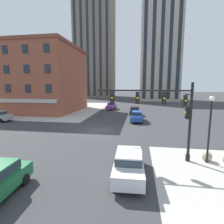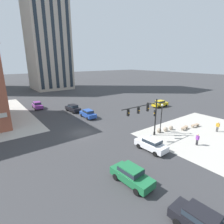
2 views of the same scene
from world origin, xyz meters
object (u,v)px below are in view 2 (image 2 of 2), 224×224
Objects in this scene: traffic_signal_main at (148,113)px; bollard_sphere_curb_c at (171,128)px; car_main_southbound_far at (203,222)px; car_cross_eastbound at (37,105)px; car_main_southbound_near at (160,103)px; bollard_sphere_curb_b at (166,129)px; car_main_northbound_far at (73,108)px; bollard_sphere_curb_a at (159,130)px; pedestrian_near_bench at (218,126)px; bench_mid_block at (195,125)px; car_main_northbound_near at (151,144)px; street_lamp_corner_near at (161,115)px; car_main_mid at (131,174)px; bench_near_signal at (185,128)px; pedestrian_at_curb at (197,139)px.

bollard_sphere_curb_c is at bearing -4.21° from traffic_signal_main.
car_cross_eastbound is (0.15, 41.02, 0.00)m from car_main_southbound_far.
car_cross_eastbound is at bearing 145.96° from car_main_southbound_near.
car_main_southbound_near is 1.00× the size of car_cross_eastbound.
bollard_sphere_curb_b is 0.16× the size of car_main_southbound_near.
bollard_sphere_curb_a is at bearing -73.48° from car_main_northbound_far.
car_main_southbound_far is (-25.73, -23.74, 0.00)m from car_main_southbound_near.
pedestrian_near_bench is 29.23m from car_main_northbound_far.
bench_mid_block is (10.23, -2.28, -3.57)m from traffic_signal_main.
car_main_northbound_near is (-12.87, -0.92, 0.59)m from bench_mid_block.
car_main_southbound_near is (13.90, 10.98, -2.21)m from street_lamp_corner_near.
car_main_mid is (-9.18, -6.35, -2.97)m from traffic_signal_main.
bench_near_signal is at bearing 169.34° from bench_mid_block.
street_lamp_corner_near is 21.30m from car_main_northbound_far.
bollard_sphere_curb_c is 0.39× the size of bench_mid_block.
car_main_mid reaches higher than bench_near_signal.
street_lamp_corner_near is at bearing 164.64° from bench_mid_block.
bollard_sphere_curb_c is (1.29, -0.12, 0.00)m from bollard_sphere_curb_b.
car_cross_eastbound is 34.33m from car_main_mid.
bench_near_signal is 15.54m from car_main_southbound_near.
bollard_sphere_curb_a and bollard_sphere_curb_b have the same top height.
car_main_mid is (-26.03, -17.05, 0.00)m from car_main_southbound_near.
car_main_southbound_far is at bearing -87.46° from car_main_mid.
pedestrian_at_curb is (-0.77, -5.80, 0.60)m from bollard_sphere_curb_b.
car_main_northbound_near is (-8.30, -2.78, 0.55)m from bollard_sphere_curb_c.
pedestrian_near_bench is 0.39× the size of car_main_northbound_near.
bench_near_signal is 1.00× the size of bench_mid_block.
bench_mid_block is 8.05m from street_lamp_corner_near.
pedestrian_at_curb is (0.54, -6.13, 0.60)m from bollard_sphere_curb_a.
bollard_sphere_curb_c is 19.26m from car_main_southbound_far.
car_cross_eastbound is (-5.83, 7.90, 0.00)m from car_main_northbound_far.
car_main_southbound_far is (-16.51, -11.25, 0.59)m from bench_near_signal.
car_main_mid is (-12.23, -6.38, 0.55)m from bollard_sphere_curb_a.
bollard_sphere_curb_a is 13.80m from car_main_mid.
bollard_sphere_curb_b is at bearing -0.78° from street_lamp_corner_near.
car_main_southbound_far is (-12.47, -6.93, -0.04)m from pedestrian_at_curb.
bench_mid_block is 25.93m from car_main_northbound_far.
car_main_northbound_near reaches higher than bench_near_signal.
street_lamp_corner_near is at bearing 177.05° from bollard_sphere_curb_c.
pedestrian_near_bench is (3.42, -3.83, 0.68)m from bench_near_signal.
car_main_northbound_far is at bearing -53.57° from car_cross_eastbound.
bollard_sphere_curb_c is 0.15× the size of street_lamp_corner_near.
car_main_northbound_far reaches higher than pedestrian_at_curb.
car_main_northbound_far is 21.86m from car_main_southbound_near.
car_cross_eastbound reaches higher than bollard_sphere_curb_a.
bollard_sphere_curb_c is at bearing -67.35° from car_main_northbound_far.
bench_mid_block is (2.60, -0.49, 0.00)m from bench_near_signal.
car_cross_eastbound reaches higher than pedestrian_at_curb.
car_main_northbound_near is at bearing -175.92° from bench_mid_block.
bollard_sphere_curb_b is 7.60m from car_main_northbound_near.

